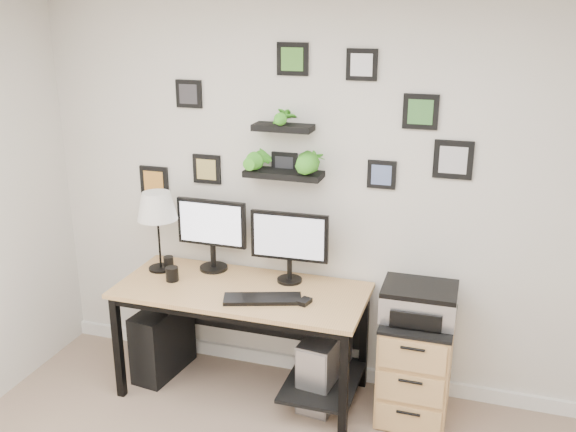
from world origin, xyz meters
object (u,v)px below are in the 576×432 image
at_px(table_lamp, 157,208).
at_px(pc_tower_grey, 324,367).
at_px(monitor_right, 289,241).
at_px(monitor_left, 212,230).
at_px(mug, 172,274).
at_px(file_cabinet, 415,366).
at_px(desk, 249,304).
at_px(pc_tower_black, 163,340).
at_px(printer, 419,302).

height_order(table_lamp, pc_tower_grey, table_lamp).
bearing_deg(monitor_right, pc_tower_grey, -24.27).
bearing_deg(monitor_left, mug, -125.52).
xyz_separation_m(monitor_left, monitor_right, (0.56, -0.03, -0.01)).
xyz_separation_m(monitor_left, file_cabinet, (1.41, -0.13, -0.71)).
xyz_separation_m(desk, file_cabinet, (1.08, 0.06, -0.29)).
xyz_separation_m(monitor_left, pc_tower_grey, (0.84, -0.16, -0.80)).
bearing_deg(file_cabinet, monitor_left, 174.56).
relative_size(monitor_right, mug, 5.43).
xyz_separation_m(pc_tower_black, printer, (1.73, 0.05, 0.53)).
xyz_separation_m(desk, printer, (1.08, 0.07, 0.15)).
bearing_deg(monitor_right, monitor_left, 176.57).
relative_size(pc_tower_black, pc_tower_grey, 0.98).
bearing_deg(monitor_left, pc_tower_black, -151.53).
relative_size(mug, file_cabinet, 0.14).
bearing_deg(desk, file_cabinet, 3.08).
relative_size(mug, pc_tower_grey, 0.19).
bearing_deg(pc_tower_black, file_cabinet, 8.61).
bearing_deg(table_lamp, desk, -7.48).
distance_m(monitor_left, pc_tower_black, 0.88).
height_order(monitor_left, printer, monitor_left).
height_order(pc_tower_black, pc_tower_grey, pc_tower_black).
relative_size(pc_tower_black, printer, 1.10).
xyz_separation_m(monitor_left, printer, (1.41, -0.13, -0.27)).
relative_size(desk, table_lamp, 2.92).
distance_m(table_lamp, mug, 0.45).
distance_m(table_lamp, pc_tower_grey, 1.52).
distance_m(desk, mug, 0.54).
height_order(table_lamp, printer, table_lamp).
distance_m(table_lamp, file_cabinet, 1.95).
bearing_deg(file_cabinet, pc_tower_grey, -177.50).
bearing_deg(desk, mug, -173.33).
distance_m(table_lamp, pc_tower_black, 0.95).
xyz_separation_m(desk, monitor_right, (0.22, 0.16, 0.41)).
distance_m(monitor_left, monitor_right, 0.56).
distance_m(desk, file_cabinet, 1.12).
xyz_separation_m(pc_tower_grey, printer, (0.57, 0.03, 0.53)).
bearing_deg(mug, monitor_left, 54.48).
distance_m(pc_tower_black, printer, 1.81).
bearing_deg(monitor_right, mug, -163.42).
xyz_separation_m(monitor_left, pc_tower_black, (-0.33, -0.18, -0.80)).
bearing_deg(mug, printer, 4.51).
height_order(desk, mug, mug).
height_order(mug, printer, printer).
distance_m(monitor_right, mug, 0.80).
bearing_deg(monitor_left, file_cabinet, -5.44).
bearing_deg(pc_tower_black, pc_tower_grey, 8.06).
height_order(desk, monitor_left, monitor_left).
bearing_deg(file_cabinet, pc_tower_black, -178.61).
bearing_deg(mug, table_lamp, 137.78).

